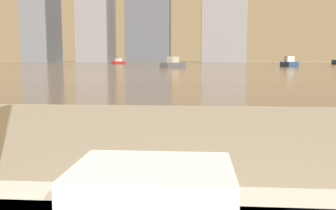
% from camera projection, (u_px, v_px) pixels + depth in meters
% --- Properties ---
extents(towel_stack, '(0.29, 0.22, 0.12)m').
position_uv_depth(towel_stack, '(153.00, 198.00, 0.68)').
color(towel_stack, white).
rests_on(towel_stack, bathtub).
extents(harbor_water, '(180.00, 110.00, 0.01)m').
position_uv_depth(harbor_water, '(197.00, 65.00, 61.27)').
color(harbor_water, gray).
rests_on(harbor_water, ground_plane).
extents(harbor_boat_0, '(2.23, 2.87, 1.04)m').
position_uv_depth(harbor_boat_0, '(118.00, 62.00, 68.54)').
color(harbor_boat_0, maroon).
rests_on(harbor_boat_0, harbor_water).
extents(harbor_boat_1, '(1.42, 3.34, 1.22)m').
position_uv_depth(harbor_boat_1, '(289.00, 63.00, 42.97)').
color(harbor_boat_1, navy).
rests_on(harbor_boat_1, harbor_water).
extents(harbor_boat_2, '(2.55, 3.07, 1.13)m').
position_uv_depth(harbor_boat_2, '(173.00, 64.00, 37.91)').
color(harbor_boat_2, '#4C4C51').
rests_on(harbor_boat_2, harbor_water).
extents(skyline_tower_0, '(8.34, 13.62, 37.57)m').
position_uv_depth(skyline_tower_0, '(41.00, 2.00, 118.26)').
color(skyline_tower_0, slate).
rests_on(skyline_tower_0, ground_plane).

